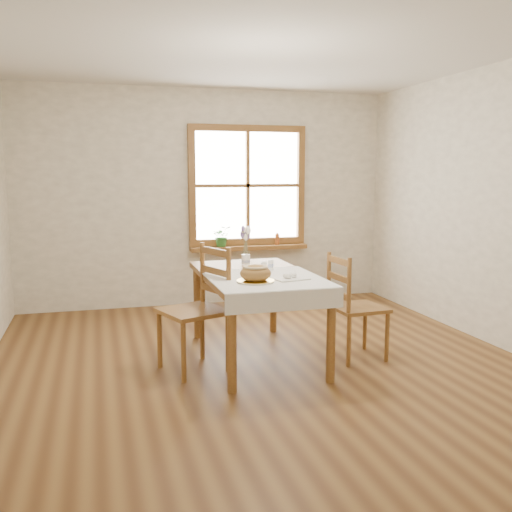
% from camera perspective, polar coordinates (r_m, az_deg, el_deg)
% --- Properties ---
extents(ground, '(5.00, 5.00, 0.00)m').
position_cam_1_polar(ground, '(4.82, 0.98, -11.15)').
color(ground, brown).
rests_on(ground, ground).
extents(room_walls, '(4.60, 5.10, 2.65)m').
position_cam_1_polar(room_walls, '(4.55, 1.04, 9.57)').
color(room_walls, white).
rests_on(room_walls, ground).
extents(window, '(1.46, 0.08, 1.46)m').
position_cam_1_polar(window, '(7.06, -0.86, 7.05)').
color(window, olive).
rests_on(window, ground).
extents(window_sill, '(1.46, 0.20, 0.05)m').
position_cam_1_polar(window_sill, '(7.05, -0.70, 0.86)').
color(window_sill, olive).
rests_on(window_sill, ground).
extents(dining_table, '(0.90, 1.60, 0.75)m').
position_cam_1_polar(dining_table, '(4.93, 0.00, -2.71)').
color(dining_table, olive).
rests_on(dining_table, ground).
extents(table_linen, '(0.91, 0.99, 0.01)m').
position_cam_1_polar(table_linen, '(4.62, 1.02, -2.31)').
color(table_linen, white).
rests_on(table_linen, dining_table).
extents(chair_left, '(0.63, 0.62, 1.02)m').
position_cam_1_polar(chair_left, '(4.67, -6.33, -5.31)').
color(chair_left, olive).
rests_on(chair_left, ground).
extents(chair_right, '(0.48, 0.46, 0.92)m').
position_cam_1_polar(chair_right, '(5.04, 10.16, -4.96)').
color(chair_right, olive).
rests_on(chair_right, ground).
extents(bread_plate, '(0.31, 0.31, 0.02)m').
position_cam_1_polar(bread_plate, '(4.46, -0.05, -2.54)').
color(bread_plate, white).
rests_on(bread_plate, table_linen).
extents(bread_loaf, '(0.24, 0.24, 0.13)m').
position_cam_1_polar(bread_loaf, '(4.44, -0.05, -1.59)').
color(bread_loaf, '#A77A3B').
rests_on(bread_loaf, bread_plate).
extents(egg_napkin, '(0.31, 0.28, 0.01)m').
position_cam_1_polar(egg_napkin, '(4.60, 3.37, -2.24)').
color(egg_napkin, white).
rests_on(egg_napkin, table_linen).
extents(eggs, '(0.24, 0.22, 0.05)m').
position_cam_1_polar(eggs, '(4.59, 3.37, -1.88)').
color(eggs, white).
rests_on(eggs, egg_napkin).
extents(salt_shaker, '(0.06, 0.06, 0.10)m').
position_cam_1_polar(salt_shaker, '(4.89, 0.81, -1.06)').
color(salt_shaker, white).
rests_on(salt_shaker, table_linen).
extents(pepper_shaker, '(0.06, 0.06, 0.10)m').
position_cam_1_polar(pepper_shaker, '(5.01, 1.49, -0.86)').
color(pepper_shaker, white).
rests_on(pepper_shaker, table_linen).
extents(flower_vase, '(0.10, 0.10, 0.09)m').
position_cam_1_polar(flower_vase, '(5.35, -1.02, -0.42)').
color(flower_vase, white).
rests_on(flower_vase, dining_table).
extents(lavender_bouquet, '(0.14, 0.14, 0.27)m').
position_cam_1_polar(lavender_bouquet, '(5.32, -1.03, 1.49)').
color(lavender_bouquet, '#725AA1').
rests_on(lavender_bouquet, flower_vase).
extents(potted_plant, '(0.24, 0.26, 0.20)m').
position_cam_1_polar(potted_plant, '(6.96, -3.43, 1.76)').
color(potted_plant, '#2B6829').
rests_on(potted_plant, window_sill).
extents(amber_bottle, '(0.06, 0.06, 0.15)m').
position_cam_1_polar(amber_bottle, '(7.14, 2.13, 1.75)').
color(amber_bottle, '#9F4E1D').
rests_on(amber_bottle, window_sill).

